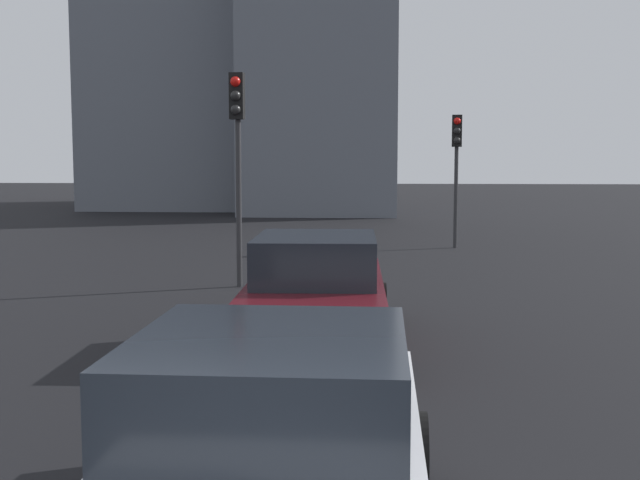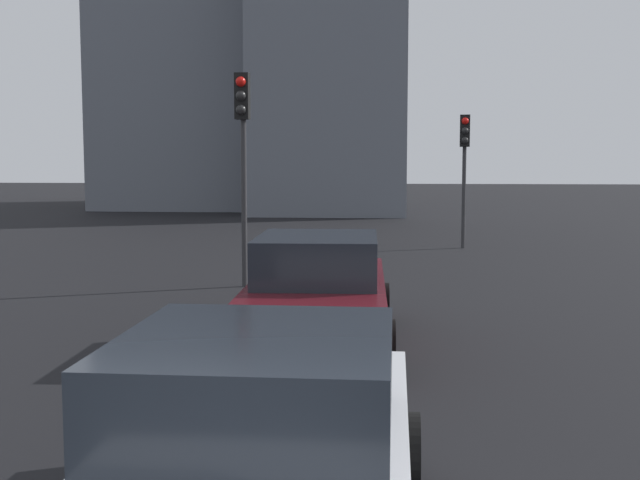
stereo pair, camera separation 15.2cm
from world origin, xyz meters
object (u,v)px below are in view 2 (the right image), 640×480
at_px(traffic_light_near_left, 243,134).
at_px(traffic_light_near_right, 465,152).
at_px(car_white_second, 262,460).
at_px(car_maroon_lead, 318,292).

xyz_separation_m(traffic_light_near_left, traffic_light_near_right, (7.43, -5.01, -0.30)).
xyz_separation_m(car_white_second, traffic_light_near_left, (11.11, 2.12, 2.29)).
distance_m(car_maroon_lead, traffic_light_near_right, 12.84).
bearing_deg(traffic_light_near_left, car_white_second, 14.82).
bearing_deg(car_maroon_lead, traffic_light_near_left, 20.04).
bearing_deg(car_maroon_lead, traffic_light_near_right, -15.53).
bearing_deg(traffic_light_near_right, car_maroon_lead, -9.49).
bearing_deg(car_maroon_lead, car_white_second, -179.60).
relative_size(car_maroon_lead, car_white_second, 1.14).
height_order(car_white_second, traffic_light_near_left, traffic_light_near_left).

